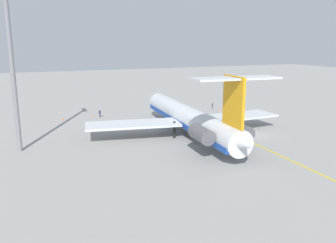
{
  "coord_description": "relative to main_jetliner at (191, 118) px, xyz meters",
  "views": [
    {
      "loc": [
        -49.31,
        38.86,
        16.28
      ],
      "look_at": [
        4.82,
        14.98,
        2.83
      ],
      "focal_mm": 36.91,
      "sensor_mm": 36.0,
      "label": 1
    }
  ],
  "objects": [
    {
      "name": "safety_cone_tail",
      "position": [
        24.1,
        12.44,
        -3.02
      ],
      "size": [
        0.4,
        0.4,
        0.55
      ],
      "primitive_type": "cone",
      "color": "#EA590F",
      "rests_on": "ground"
    },
    {
      "name": "taxiway_centreline",
      "position": [
        1.16,
        -8.19,
        -3.29
      ],
      "size": [
        95.3,
        6.35,
        0.01
      ],
      "primitive_type": "cube",
      "rotation": [
        0.0,
        0.0,
        -0.06
      ],
      "color": "gold",
      "rests_on": "ground"
    },
    {
      "name": "safety_cone_wingtip",
      "position": [
        22.86,
        19.2,
        -3.02
      ],
      "size": [
        0.4,
        0.4,
        0.55
      ],
      "primitive_type": "cone",
      "color": "#EA590F",
      "rests_on": "ground"
    },
    {
      "name": "ground",
      "position": [
        -3.66,
        -11.07,
        -3.29
      ],
      "size": [
        330.65,
        330.65,
        0.0
      ],
      "primitive_type": "plane",
      "color": "gray"
    },
    {
      "name": "light_mast",
      "position": [
        2.97,
        28.11,
        11.84
      ],
      "size": [
        4.0,
        0.7,
        27.82
      ],
      "color": "slate",
      "rests_on": "ground"
    },
    {
      "name": "ground_crew_near_tail",
      "position": [
        21.16,
        -17.21,
        -2.23
      ],
      "size": [
        0.42,
        0.27,
        1.67
      ],
      "rotation": [
        0.0,
        0.0,
        1.35
      ],
      "color": "black",
      "rests_on": "ground"
    },
    {
      "name": "ground_crew_near_nose",
      "position": [
        22.7,
        11.16,
        -2.18
      ],
      "size": [
        0.36,
        0.32,
        1.75
      ],
      "rotation": [
        0.0,
        0.0,
        5.42
      ],
      "color": "black",
      "rests_on": "ground"
    },
    {
      "name": "safety_cone_nose",
      "position": [
        18.85,
        -17.92,
        -3.02
      ],
      "size": [
        0.4,
        0.4,
        0.55
      ],
      "primitive_type": "cone",
      "color": "#EA590F",
      "rests_on": "ground"
    },
    {
      "name": "main_jetliner",
      "position": [
        0.0,
        0.0,
        0.0
      ],
      "size": [
        41.45,
        36.7,
        12.07
      ],
      "rotation": [
        0.0,
        0.0,
        -0.08
      ],
      "color": "silver",
      "rests_on": "ground"
    }
  ]
}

